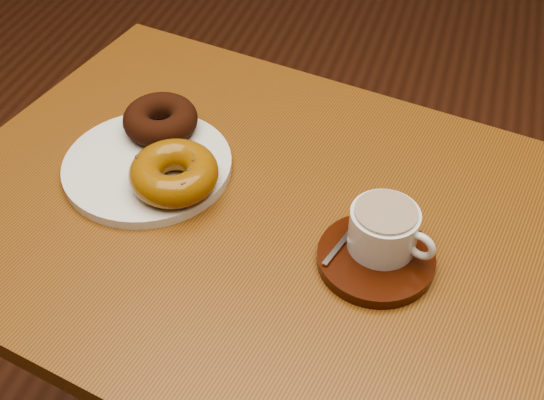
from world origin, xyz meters
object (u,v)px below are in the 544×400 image
(cafe_table, at_px, (258,270))
(coffee_cup, at_px, (385,229))
(donut_plate, at_px, (148,166))
(saucer, at_px, (376,259))

(cafe_table, xyz_separation_m, coffee_cup, (0.16, -0.03, 0.16))
(donut_plate, relative_size, coffee_cup, 2.18)
(saucer, bearing_deg, coffee_cup, 77.39)
(saucer, distance_m, coffee_cup, 0.04)
(cafe_table, bearing_deg, coffee_cup, 0.22)
(saucer, bearing_deg, donut_plate, 167.53)
(cafe_table, xyz_separation_m, donut_plate, (-0.16, 0.03, 0.13))
(saucer, height_order, coffee_cup, coffee_cup)
(donut_plate, bearing_deg, coffee_cup, -9.75)
(cafe_table, distance_m, donut_plate, 0.21)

